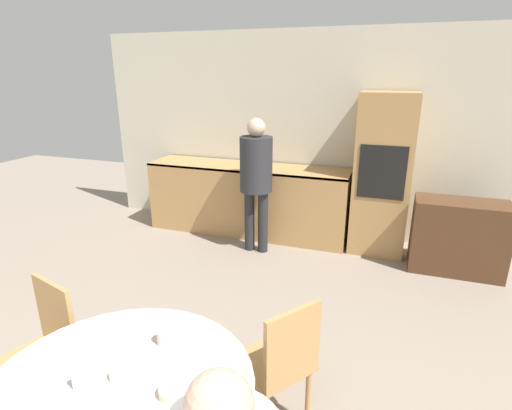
# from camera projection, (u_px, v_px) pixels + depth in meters

# --- Properties ---
(wall_back) EXTENTS (6.04, 0.05, 2.60)m
(wall_back) POSITION_uv_depth(u_px,v_px,m) (318.00, 136.00, 5.13)
(wall_back) COLOR beige
(wall_back) RESTS_ON ground_plane
(kitchen_counter) EXTENTS (2.66, 0.60, 0.93)m
(kitchen_counter) POSITION_uv_depth(u_px,v_px,m) (248.00, 198.00, 5.35)
(kitchen_counter) COLOR tan
(kitchen_counter) RESTS_ON ground_plane
(oven_unit) EXTENTS (0.63, 0.59, 1.88)m
(oven_unit) POSITION_uv_depth(u_px,v_px,m) (382.00, 175.00, 4.68)
(oven_unit) COLOR tan
(oven_unit) RESTS_ON ground_plane
(sideboard) EXTENTS (0.94, 0.45, 0.80)m
(sideboard) POSITION_uv_depth(u_px,v_px,m) (458.00, 237.00, 4.30)
(sideboard) COLOR #51331E
(sideboard) RESTS_ON ground_plane
(chair_far_left) EXTENTS (0.50, 0.50, 0.90)m
(chair_far_left) POSITION_uv_depth(u_px,v_px,m) (45.00, 345.00, 2.43)
(chair_far_left) COLOR tan
(chair_far_left) RESTS_ON ground_plane
(chair_far_right) EXTENTS (0.56, 0.56, 0.90)m
(chair_far_right) POSITION_uv_depth(u_px,v_px,m) (281.00, 362.00, 2.29)
(chair_far_right) COLOR tan
(chair_far_right) RESTS_ON ground_plane
(person_standing) EXTENTS (0.38, 0.38, 1.61)m
(person_standing) POSITION_uv_depth(u_px,v_px,m) (256.00, 172.00, 4.62)
(person_standing) COLOR #262628
(person_standing) RESTS_ON ground_plane
(cup) EXTENTS (0.08, 0.08, 0.08)m
(cup) POSITION_uv_depth(u_px,v_px,m) (164.00, 336.00, 2.07)
(cup) COLOR silver
(cup) RESTS_ON dining_table
(bowl_centre) EXTENTS (0.12, 0.12, 0.04)m
(bowl_centre) POSITION_uv_depth(u_px,v_px,m) (173.00, 391.00, 1.74)
(bowl_centre) COLOR beige
(bowl_centre) RESTS_ON dining_table
(bowl_far) EXTENTS (0.13, 0.13, 0.04)m
(bowl_far) POSITION_uv_depth(u_px,v_px,m) (124.00, 373.00, 1.85)
(bowl_far) COLOR white
(bowl_far) RESTS_ON dining_table
(salt_shaker) EXTENTS (0.03, 0.03, 0.09)m
(salt_shaker) POSITION_uv_depth(u_px,v_px,m) (75.00, 381.00, 1.77)
(salt_shaker) COLOR white
(salt_shaker) RESTS_ON dining_table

